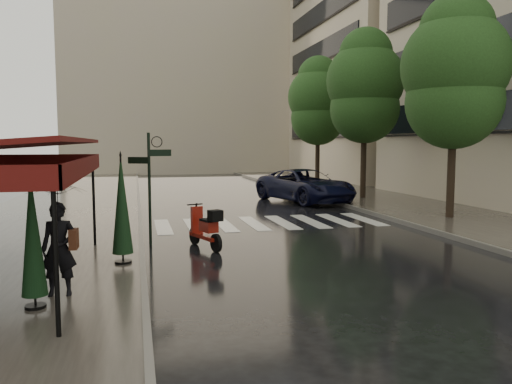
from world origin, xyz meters
name	(u,v)px	position (x,y,z in m)	size (l,w,h in m)	color
ground	(209,269)	(0.00, 0.00, 0.00)	(120.00, 120.00, 0.00)	black
sidewalk_near	(67,207)	(-4.50, 12.00, 0.06)	(6.00, 60.00, 0.12)	#38332D
sidewalk_far	(376,198)	(10.25, 12.00, 0.06)	(5.50, 60.00, 0.12)	#38332D
curb_near	(139,204)	(-1.45, 12.00, 0.07)	(0.12, 60.00, 0.16)	#595651
curb_far	(324,199)	(7.45, 12.00, 0.07)	(0.12, 60.00, 0.16)	#595651
crosswalk	(268,223)	(2.98, 6.00, 0.01)	(7.85, 3.20, 0.01)	silver
signpost	(150,179)	(-1.19, 3.00, 1.83)	(1.17, 0.29, 3.10)	black
haussmann_far	(368,62)	(16.50, 26.00, 9.25)	(8.00, 16.00, 18.50)	tan
backdrop_building	(182,68)	(3.00, 38.00, 10.00)	(22.00, 6.00, 20.00)	tan
tree_near	(455,73)	(9.60, 5.00, 5.32)	(3.80, 3.80, 7.99)	black
tree_mid	(365,87)	(9.50, 12.00, 5.59)	(3.80, 3.80, 8.34)	black
tree_far	(318,101)	(9.70, 19.00, 5.46)	(3.80, 3.80, 8.16)	black
pedestrian_with_umbrella	(58,204)	(-2.90, -1.71, 1.75)	(1.03, 1.05, 2.45)	black
scooter	(206,229)	(0.23, 2.17, 0.53)	(0.82, 1.67, 1.14)	black
parked_car	(305,185)	(6.40, 11.89, 0.79)	(2.62, 5.67, 1.58)	black
parasol_front	(32,234)	(-3.20, -2.37, 1.34)	(0.41, 0.41, 2.27)	black
parasol_back	(122,204)	(-1.88, 0.50, 1.45)	(0.46, 0.46, 2.47)	black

